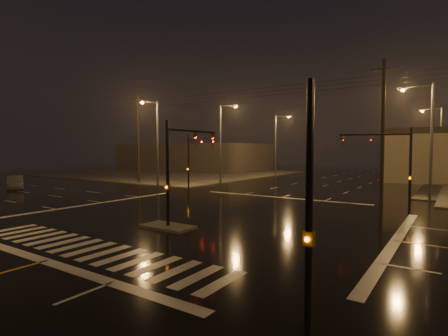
{
  "coord_description": "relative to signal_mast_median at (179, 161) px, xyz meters",
  "views": [
    {
      "loc": [
        13.33,
        -18.3,
        4.37
      ],
      "look_at": [
        -1.24,
        3.48,
        3.0
      ],
      "focal_mm": 28.0,
      "sensor_mm": 36.0,
      "label": 1
    }
  ],
  "objects": [
    {
      "name": "commercial_block",
      "position": [
        -35.0,
        45.07,
        -0.95
      ],
      "size": [
        30.0,
        18.0,
        5.6
      ],
      "primitive_type": "cube",
      "color": "#403B38",
      "rests_on": "ground"
    },
    {
      "name": "streetlight_1",
      "position": [
        -11.18,
        21.07,
        2.05
      ],
      "size": [
        2.77,
        0.32,
        10.0
      ],
      "color": "#38383A",
      "rests_on": "ground"
    },
    {
      "name": "crosswalk",
      "position": [
        -0.0,
        -5.93,
        -3.75
      ],
      "size": [
        15.0,
        2.6,
        0.01
      ],
      "primitive_type": "cube",
      "color": "beige",
      "rests_on": "ground"
    },
    {
      "name": "utility_pole_1",
      "position": [
        8.0,
        17.07,
        2.38
      ],
      "size": [
        2.2,
        0.32,
        12.0
      ],
      "color": "black",
      "rests_on": "ground"
    },
    {
      "name": "stop_bar_near",
      "position": [
        -0.0,
        -7.93,
        -3.75
      ],
      "size": [
        16.0,
        0.5,
        0.01
      ],
      "primitive_type": "cube",
      "color": "beige",
      "rests_on": "ground"
    },
    {
      "name": "streetlight_5",
      "position": [
        -16.0,
        14.26,
        2.05
      ],
      "size": [
        0.32,
        2.77,
        10.0
      ],
      "color": "#38383A",
      "rests_on": "ground"
    },
    {
      "name": "signal_mast_se",
      "position": [
        10.23,
        -6.68,
        -0.04
      ],
      "size": [
        1.55,
        3.87,
        6.0
      ],
      "color": "black",
      "rests_on": "ground"
    },
    {
      "name": "signal_mast_median",
      "position": [
        0.0,
        0.0,
        0.0
      ],
      "size": [
        0.25,
        4.59,
        6.0
      ],
      "color": "black",
      "rests_on": "ground"
    },
    {
      "name": "car_crossing",
      "position": [
        -27.58,
        3.99,
        -3.01
      ],
      "size": [
        4.72,
        3.26,
        1.47
      ],
      "primitive_type": "imported",
      "rotation": [
        0.0,
        0.0,
        1.15
      ],
      "color": "#5A5D62",
      "rests_on": "ground"
    },
    {
      "name": "stop_bar_far",
      "position": [
        -0.0,
        14.07,
        -3.75
      ],
      "size": [
        16.0,
        0.5,
        0.01
      ],
      "primitive_type": "cube",
      "color": "beige",
      "rests_on": "ground"
    },
    {
      "name": "utility_pole_0",
      "position": [
        -22.0,
        17.07,
        2.38
      ],
      "size": [
        2.2,
        0.32,
        12.0
      ],
      "color": "black",
      "rests_on": "ground"
    },
    {
      "name": "signal_mast_ne",
      "position": [
        9.5,
        13.21,
        0.04
      ],
      "size": [
        4.84,
        1.86,
        6.0
      ],
      "color": "black",
      "rests_on": "ground"
    },
    {
      "name": "streetlight_2",
      "position": [
        -11.18,
        37.07,
        2.05
      ],
      "size": [
        2.77,
        0.32,
        10.0
      ],
      "color": "#38383A",
      "rests_on": "ground"
    },
    {
      "name": "ground",
      "position": [
        -0.0,
        3.07,
        -3.75
      ],
      "size": [
        140.0,
        140.0,
        0.0
      ],
      "primitive_type": "plane",
      "color": "black",
      "rests_on": "ground"
    },
    {
      "name": "streetlight_3",
      "position": [
        11.18,
        19.07,
        2.05
      ],
      "size": [
        2.77,
        0.32,
        10.0
      ],
      "color": "#38383A",
      "rests_on": "ground"
    },
    {
      "name": "streetlight_4",
      "position": [
        11.18,
        39.07,
        2.05
      ],
      "size": [
        2.77,
        0.32,
        10.0
      ],
      "color": "#38383A",
      "rests_on": "ground"
    },
    {
      "name": "signal_mast_nw",
      "position": [
        -9.5,
        13.21,
        0.04
      ],
      "size": [
        4.84,
        1.86,
        6.0
      ],
      "color": "black",
      "rests_on": "ground"
    },
    {
      "name": "median_island",
      "position": [
        -0.0,
        -0.93,
        -3.68
      ],
      "size": [
        3.0,
        1.6,
        0.15
      ],
      "primitive_type": "cube",
      "color": "#4E4B45",
      "rests_on": "ground"
    },
    {
      "name": "sidewalk_nw",
      "position": [
        -30.0,
        33.07,
        -3.69
      ],
      "size": [
        36.0,
        36.0,
        0.12
      ],
      "primitive_type": "cube",
      "color": "#4E4B45",
      "rests_on": "ground"
    }
  ]
}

